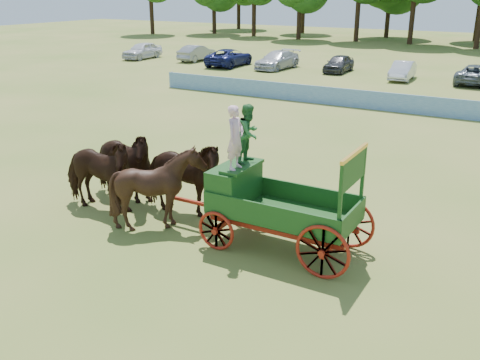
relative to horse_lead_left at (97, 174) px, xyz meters
name	(u,v)px	position (x,y,z in m)	size (l,w,h in m)	color
ground	(179,217)	(2.45, 0.85, -1.21)	(160.00, 160.00, 0.00)	olive
horse_lead_left	(97,174)	(0.00, 0.00, 0.00)	(1.31, 2.87, 2.42)	black
horse_lead_right	(121,165)	(0.00, 1.10, 0.00)	(1.31, 2.87, 2.42)	black
horse_wheel_left	(158,188)	(2.40, 0.00, 0.00)	(1.96, 2.20, 2.43)	black
horse_wheel_right	(181,177)	(2.40, 1.10, 0.00)	(1.31, 2.87, 2.42)	black
farm_dray	(259,185)	(5.35, 0.57, 0.47)	(6.00, 2.00, 3.83)	#A12610
sponsor_banner	(347,98)	(1.45, 18.85, -0.69)	(26.00, 0.08, 1.05)	#1D5FA1
parked_cars	(375,67)	(-0.56, 30.88, -0.45)	(46.88, 6.81, 1.64)	silver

